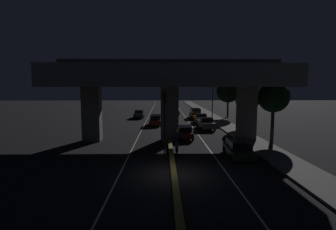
{
  "coord_description": "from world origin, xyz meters",
  "views": [
    {
      "loc": [
        -0.7,
        -17.38,
        5.94
      ],
      "look_at": [
        0.05,
        23.57,
        1.58
      ],
      "focal_mm": 28.0,
      "sensor_mm": 36.0,
      "label": 1
    }
  ],
  "objects_px": {
    "traffic_light_left_of_median": "(165,112)",
    "motorcycle_blue_filtering_mid": "(176,137)",
    "car_dark_red_fifth": "(195,113)",
    "car_dark_green_lead": "(238,148)",
    "car_dark_green_sixth": "(175,111)",
    "motorcycle_black_filtering_near": "(177,148)",
    "street_lamp": "(211,95)",
    "car_dark_red_lead_oncoming": "(156,120)",
    "pedestrian_on_sidewalk": "(272,138)",
    "car_dark_green_second_oncoming": "(139,114)",
    "car_grey_third": "(206,123)",
    "car_dark_red_second": "(184,132)",
    "car_taxi_yellow_fourth": "(201,118)"
  },
  "relations": [
    {
      "from": "car_dark_green_lead",
      "to": "car_taxi_yellow_fourth",
      "type": "xyz_separation_m",
      "value": [
        -0.1,
        21.64,
        -0.0
      ]
    },
    {
      "from": "motorcycle_blue_filtering_mid",
      "to": "car_dark_green_sixth",
      "type": "bearing_deg",
      "value": -5.52
    },
    {
      "from": "car_grey_third",
      "to": "car_taxi_yellow_fourth",
      "type": "height_order",
      "value": "car_grey_third"
    },
    {
      "from": "car_dark_green_sixth",
      "to": "car_grey_third",
      "type": "bearing_deg",
      "value": -170.94
    },
    {
      "from": "street_lamp",
      "to": "car_dark_green_lead",
      "type": "xyz_separation_m",
      "value": [
        -2.35,
        -26.33,
        -3.65
      ]
    },
    {
      "from": "car_dark_red_fifth",
      "to": "street_lamp",
      "type": "bearing_deg",
      "value": -131.71
    },
    {
      "from": "street_lamp",
      "to": "car_dark_green_second_oncoming",
      "type": "bearing_deg",
      "value": 169.37
    },
    {
      "from": "car_dark_red_lead_oncoming",
      "to": "traffic_light_left_of_median",
      "type": "bearing_deg",
      "value": 5.46
    },
    {
      "from": "car_taxi_yellow_fourth",
      "to": "motorcycle_blue_filtering_mid",
      "type": "relative_size",
      "value": 2.18
    },
    {
      "from": "motorcycle_black_filtering_near",
      "to": "pedestrian_on_sidewalk",
      "type": "xyz_separation_m",
      "value": [
        9.25,
        2.05,
        0.44
      ]
    },
    {
      "from": "car_dark_red_second",
      "to": "car_dark_red_fifth",
      "type": "distance_m",
      "value": 20.45
    },
    {
      "from": "car_grey_third",
      "to": "pedestrian_on_sidewalk",
      "type": "bearing_deg",
      "value": -163.31
    },
    {
      "from": "car_dark_red_second",
      "to": "car_dark_red_lead_oncoming",
      "type": "height_order",
      "value": "car_dark_red_lead_oncoming"
    },
    {
      "from": "traffic_light_left_of_median",
      "to": "car_dark_red_fifth",
      "type": "relative_size",
      "value": 1.23
    },
    {
      "from": "car_dark_green_sixth",
      "to": "car_dark_green_second_oncoming",
      "type": "bearing_deg",
      "value": 130.61
    },
    {
      "from": "car_dark_red_lead_oncoming",
      "to": "pedestrian_on_sidewalk",
      "type": "bearing_deg",
      "value": 37.08
    },
    {
      "from": "traffic_light_left_of_median",
      "to": "pedestrian_on_sidewalk",
      "type": "bearing_deg",
      "value": 14.35
    },
    {
      "from": "car_dark_red_second",
      "to": "car_dark_green_second_oncoming",
      "type": "xyz_separation_m",
      "value": [
        -7.17,
        20.4,
        0.01
      ]
    },
    {
      "from": "car_grey_third",
      "to": "car_dark_green_second_oncoming",
      "type": "xyz_separation_m",
      "value": [
        -10.8,
        13.73,
        -0.07
      ]
    },
    {
      "from": "car_dark_red_fifth",
      "to": "car_dark_green_lead",
      "type": "bearing_deg",
      "value": -179.83
    },
    {
      "from": "car_taxi_yellow_fourth",
      "to": "car_dark_red_fifth",
      "type": "bearing_deg",
      "value": -1.11
    },
    {
      "from": "car_dark_green_lead",
      "to": "car_dark_green_sixth",
      "type": "distance_m",
      "value": 35.47
    },
    {
      "from": "street_lamp",
      "to": "car_dark_green_lead",
      "type": "bearing_deg",
      "value": -95.1
    },
    {
      "from": "motorcycle_blue_filtering_mid",
      "to": "car_dark_red_second",
      "type": "bearing_deg",
      "value": -27.17
    },
    {
      "from": "car_dark_red_lead_oncoming",
      "to": "car_dark_green_second_oncoming",
      "type": "xyz_separation_m",
      "value": [
        -3.52,
        9.71,
        -0.08
      ]
    },
    {
      "from": "car_grey_third",
      "to": "car_dark_red_lead_oncoming",
      "type": "relative_size",
      "value": 0.98
    },
    {
      "from": "motorcycle_blue_filtering_mid",
      "to": "car_grey_third",
      "type": "bearing_deg",
      "value": -30.71
    },
    {
      "from": "car_dark_green_lead",
      "to": "pedestrian_on_sidewalk",
      "type": "xyz_separation_m",
      "value": [
        4.04,
        2.88,
        0.26
      ]
    },
    {
      "from": "car_dark_red_second",
      "to": "car_dark_green_second_oncoming",
      "type": "distance_m",
      "value": 21.63
    },
    {
      "from": "car_dark_green_second_oncoming",
      "to": "motorcycle_black_filtering_near",
      "type": "height_order",
      "value": "car_dark_green_second_oncoming"
    },
    {
      "from": "car_dark_red_second",
      "to": "pedestrian_on_sidewalk",
      "type": "bearing_deg",
      "value": -126.08
    },
    {
      "from": "car_grey_third",
      "to": "car_dark_green_second_oncoming",
      "type": "height_order",
      "value": "car_grey_third"
    },
    {
      "from": "street_lamp",
      "to": "pedestrian_on_sidewalk",
      "type": "xyz_separation_m",
      "value": [
        1.69,
        -23.45,
        -3.39
      ]
    },
    {
      "from": "street_lamp",
      "to": "car_dark_red_second",
      "type": "height_order",
      "value": "street_lamp"
    },
    {
      "from": "street_lamp",
      "to": "car_dark_green_sixth",
      "type": "xyz_separation_m",
      "value": [
        -6.25,
        8.93,
        -3.72
      ]
    },
    {
      "from": "car_dark_green_lead",
      "to": "car_grey_third",
      "type": "relative_size",
      "value": 1.04
    },
    {
      "from": "traffic_light_left_of_median",
      "to": "motorcycle_blue_filtering_mid",
      "type": "distance_m",
      "value": 6.79
    },
    {
      "from": "car_dark_green_lead",
      "to": "car_dark_red_lead_oncoming",
      "type": "xyz_separation_m",
      "value": [
        -7.57,
        19.14,
        0.05
      ]
    },
    {
      "from": "car_dark_green_second_oncoming",
      "to": "car_dark_red_second",
      "type": "bearing_deg",
      "value": 18.1
    },
    {
      "from": "pedestrian_on_sidewalk",
      "to": "car_dark_red_lead_oncoming",
      "type": "bearing_deg",
      "value": 125.51
    },
    {
      "from": "car_dark_green_lead",
      "to": "car_dark_red_fifth",
      "type": "bearing_deg",
      "value": 2.91
    },
    {
      "from": "car_grey_third",
      "to": "motorcycle_blue_filtering_mid",
      "type": "relative_size",
      "value": 2.47
    },
    {
      "from": "car_grey_third",
      "to": "car_dark_red_lead_oncoming",
      "type": "bearing_deg",
      "value": 58.35
    },
    {
      "from": "car_grey_third",
      "to": "pedestrian_on_sidewalk",
      "type": "relative_size",
      "value": 2.66
    },
    {
      "from": "car_dark_green_sixth",
      "to": "motorcycle_black_filtering_near",
      "type": "relative_size",
      "value": 2.71
    },
    {
      "from": "car_dark_red_second",
      "to": "car_taxi_yellow_fourth",
      "type": "distance_m",
      "value": 13.73
    },
    {
      "from": "car_dark_green_second_oncoming",
      "to": "pedestrian_on_sidewalk",
      "type": "height_order",
      "value": "pedestrian_on_sidewalk"
    },
    {
      "from": "street_lamp",
      "to": "motorcycle_blue_filtering_mid",
      "type": "bearing_deg",
      "value": -109.84
    },
    {
      "from": "car_dark_red_second",
      "to": "motorcycle_black_filtering_near",
      "type": "bearing_deg",
      "value": 169.25
    },
    {
      "from": "car_grey_third",
      "to": "car_dark_red_fifth",
      "type": "height_order",
      "value": "car_dark_red_fifth"
    }
  ]
}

